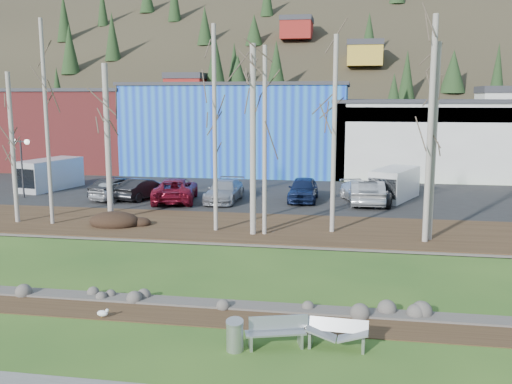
% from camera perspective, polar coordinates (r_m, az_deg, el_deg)
% --- Properties ---
extents(ground, '(200.00, 200.00, 0.00)m').
position_cam_1_polar(ground, '(17.17, -7.10, -14.79)').
color(ground, '#2B501A').
rests_on(ground, ground).
extents(dirt_strip, '(80.00, 1.80, 0.03)m').
position_cam_1_polar(dirt_strip, '(19.02, -5.25, -12.22)').
color(dirt_strip, '#382616').
rests_on(dirt_strip, ground).
extents(near_bank_rocks, '(80.00, 0.80, 0.50)m').
position_cam_1_polar(near_bank_rocks, '(19.93, -4.50, -11.22)').
color(near_bank_rocks, '#47423D').
rests_on(near_bank_rocks, ground).
extents(river, '(80.00, 8.00, 0.90)m').
position_cam_1_polar(river, '(23.71, -2.07, -7.78)').
color(river, black).
rests_on(river, ground).
extents(far_bank_rocks, '(80.00, 0.80, 0.46)m').
position_cam_1_polar(far_bank_rocks, '(27.58, -0.34, -5.29)').
color(far_bank_rocks, '#47423D').
rests_on(far_bank_rocks, ground).
extents(far_bank, '(80.00, 7.00, 0.15)m').
position_cam_1_polar(far_bank, '(30.63, 0.70, -3.64)').
color(far_bank, '#382616').
rests_on(far_bank, ground).
extents(parking_lot, '(80.00, 14.00, 0.14)m').
position_cam_1_polar(parking_lot, '(40.83, 3.00, -0.34)').
color(parking_lot, black).
rests_on(parking_lot, ground).
extents(building_brick, '(16.32, 12.24, 7.80)m').
position_cam_1_polar(building_brick, '(61.16, -18.39, 6.09)').
color(building_brick, maroon).
rests_on(building_brick, ground).
extents(building_blue, '(20.40, 12.24, 8.30)m').
position_cam_1_polar(building_blue, '(55.07, -1.50, 6.50)').
color(building_blue, '#1239C3').
rests_on(building_blue, ground).
extents(building_white, '(18.36, 12.24, 6.80)m').
position_cam_1_polar(building_white, '(54.57, 17.46, 5.26)').
color(building_white, beige).
rests_on(building_white, ground).
extents(hillside, '(160.00, 72.00, 35.00)m').
position_cam_1_polar(hillside, '(99.62, 7.19, 15.47)').
color(hillside, '#2F291D').
rests_on(hillside, ground).
extents(bench_intact, '(1.80, 0.98, 0.86)m').
position_cam_1_polar(bench_intact, '(16.71, 2.05, -13.81)').
color(bench_intact, '#B1B4B6').
rests_on(bench_intact, ground).
extents(bench_damaged, '(1.80, 0.69, 0.79)m').
position_cam_1_polar(bench_damaged, '(16.83, 8.09, -13.85)').
color(bench_damaged, '#B1B4B6').
rests_on(bench_damaged, ground).
extents(litter_bin, '(0.52, 0.52, 0.83)m').
position_cam_1_polar(litter_bin, '(16.46, -2.13, -14.26)').
color(litter_bin, '#B1B4B6').
rests_on(litter_bin, ground).
extents(seagull, '(0.43, 0.20, 0.31)m').
position_cam_1_polar(seagull, '(19.37, -15.07, -11.61)').
color(seagull, gold).
rests_on(seagull, ground).
extents(dirt_mound, '(2.78, 1.96, 0.54)m').
position_cam_1_polar(dirt_mound, '(31.91, -13.97, -2.75)').
color(dirt_mound, black).
rests_on(dirt_mound, far_bank).
extents(birch_0, '(0.24, 0.24, 8.22)m').
position_cam_1_polar(birch_0, '(33.96, -23.16, 4.05)').
color(birch_0, '#A79F95').
rests_on(birch_0, far_bank).
extents(birch_1, '(0.20, 0.20, 10.95)m').
position_cam_1_polar(birch_1, '(32.71, -20.21, 6.44)').
color(birch_1, '#A79F95').
rests_on(birch_1, far_bank).
extents(birch_2, '(0.32, 0.32, 8.69)m').
position_cam_1_polar(birch_2, '(32.85, -14.61, 4.76)').
color(birch_2, '#A79F95').
rests_on(birch_2, far_bank).
extents(birch_3, '(0.21, 0.21, 10.47)m').
position_cam_1_polar(birch_3, '(29.22, -4.15, 6.23)').
color(birch_3, '#A79F95').
rests_on(birch_3, far_bank).
extents(birch_4, '(0.30, 0.30, 9.44)m').
position_cam_1_polar(birch_4, '(28.34, -0.31, 5.11)').
color(birch_4, '#A79F95').
rests_on(birch_4, far_bank).
extents(birch_5, '(0.23, 0.23, 9.92)m').
position_cam_1_polar(birch_5, '(29.10, 7.81, 5.61)').
color(birch_5, '#A79F95').
rests_on(birch_5, far_bank).
extents(birch_6, '(0.21, 0.21, 9.36)m').
position_cam_1_polar(birch_6, '(28.36, 0.87, 5.03)').
color(birch_6, '#A79F95').
rests_on(birch_6, far_bank).
extents(birch_7, '(0.27, 0.27, 10.61)m').
position_cam_1_polar(birch_7, '(27.99, 17.02, 5.84)').
color(birch_7, '#A79F95').
rests_on(birch_7, far_bank).
extents(birch_8, '(0.26, 0.26, 9.42)m').
position_cam_1_polar(birch_8, '(28.51, 17.35, 4.69)').
color(birch_8, '#A79F95').
rests_on(birch_8, far_bank).
extents(street_lamp, '(1.51, 0.66, 4.06)m').
position_cam_1_polar(street_lamp, '(42.19, -22.44, 3.75)').
color(street_lamp, '#262628').
rests_on(street_lamp, parking_lot).
extents(car_0, '(2.71, 4.31, 1.37)m').
position_cam_1_polar(car_0, '(39.82, -13.85, 0.25)').
color(car_0, silver).
rests_on(car_0, parking_lot).
extents(car_1, '(2.72, 4.53, 1.41)m').
position_cam_1_polar(car_1, '(39.64, -11.26, 0.33)').
color(car_1, black).
rests_on(car_1, parking_lot).
extents(car_2, '(3.65, 6.08, 1.58)m').
position_cam_1_polar(car_2, '(38.30, -8.05, 0.23)').
color(car_2, maroon).
rests_on(car_2, parking_lot).
extents(car_3, '(2.09, 4.95, 1.43)m').
position_cam_1_polar(car_3, '(38.00, -3.17, 0.12)').
color(car_3, '#A0A3A8').
rests_on(car_3, parking_lot).
extents(car_4, '(1.89, 4.62, 1.57)m').
position_cam_1_polar(car_4, '(38.27, 4.74, 0.28)').
color(car_4, '#16234A').
rests_on(car_4, parking_lot).
extents(car_5, '(1.86, 4.83, 1.57)m').
position_cam_1_polar(car_5, '(37.66, 10.65, -0.01)').
color(car_5, '#ABABAD').
rests_on(car_5, parking_lot).
extents(car_6, '(3.32, 5.53, 1.44)m').
position_cam_1_polar(car_6, '(38.20, 11.96, -0.01)').
color(car_6, '#27272A').
rests_on(car_6, parking_lot).
extents(car_7, '(2.96, 4.73, 1.28)m').
position_cam_1_polar(car_7, '(38.53, 10.26, -0.00)').
color(car_7, silver).
rests_on(car_7, parking_lot).
extents(car_8, '(2.72, 4.53, 1.41)m').
position_cam_1_polar(car_8, '(40.33, -13.72, 0.40)').
color(car_8, black).
rests_on(car_8, parking_lot).
extents(car_9, '(1.86, 4.83, 1.57)m').
position_cam_1_polar(car_9, '(37.67, 11.33, -0.02)').
color(car_9, '#ABABAD').
rests_on(car_9, parking_lot).
extents(van_white, '(3.72, 5.20, 2.10)m').
position_cam_1_polar(van_white, '(39.68, 13.58, 0.76)').
color(van_white, white).
rests_on(van_white, parking_lot).
extents(van_grey, '(3.32, 5.53, 2.26)m').
position_cam_1_polar(van_grey, '(45.57, -20.13, 1.65)').
color(van_grey, silver).
rests_on(van_grey, parking_lot).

